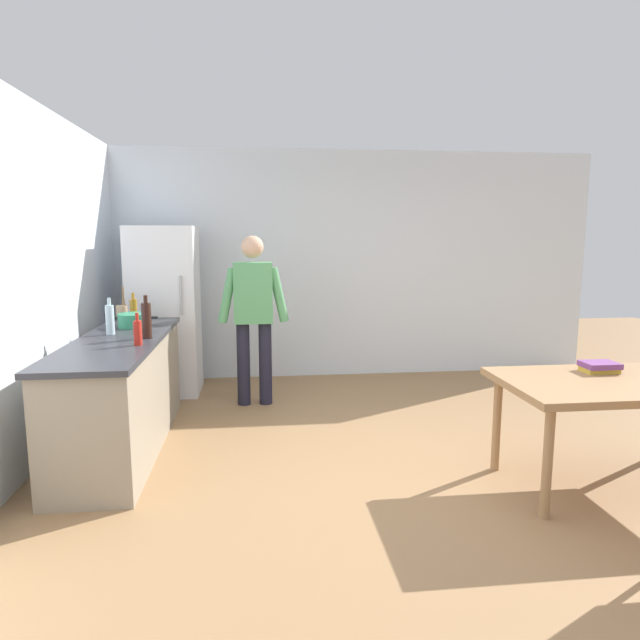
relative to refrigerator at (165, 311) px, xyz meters
The scene contains 13 objects.
ground_plane 3.19m from the refrigerator, 51.63° to the right, with size 14.00×14.00×0.00m, color #936D47.
wall_back 2.04m from the refrigerator, 17.53° to the left, with size 6.40×0.12×2.70m, color silver.
kitchen_counter 1.66m from the refrigerator, 93.58° to the right, with size 0.64×2.20×0.90m.
refrigerator is the anchor object (origin of this frame).
person 1.10m from the refrigerator, 30.23° to the right, with size 0.70×0.22×1.70m.
dining_table 4.27m from the refrigerator, 39.29° to the right, with size 1.40×0.90×0.75m.
cooking_pot 1.06m from the refrigerator, 94.91° to the right, with size 0.40×0.28×0.12m.
utensil_jar 0.69m from the refrigerator, 115.51° to the right, with size 0.11×0.11×0.32m.
bottle_wine_dark 1.64m from the refrigerator, 85.56° to the right, with size 0.08×0.08×0.34m.
bottle_water_clear 1.44m from the refrigerator, 98.17° to the right, with size 0.07×0.07×0.30m.
bottle_oil_amber 0.83m from the refrigerator, 100.29° to the right, with size 0.06×0.06×0.28m.
bottle_sauce_red 1.91m from the refrigerator, 86.55° to the right, with size 0.06×0.06×0.24m.
book_stack 4.19m from the refrigerator, 36.48° to the right, with size 0.24×0.18×0.07m.
Camera 1 is at (-0.91, -3.57, 1.69)m, focal length 30.63 mm.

